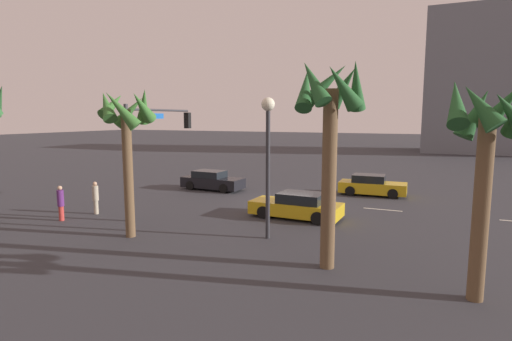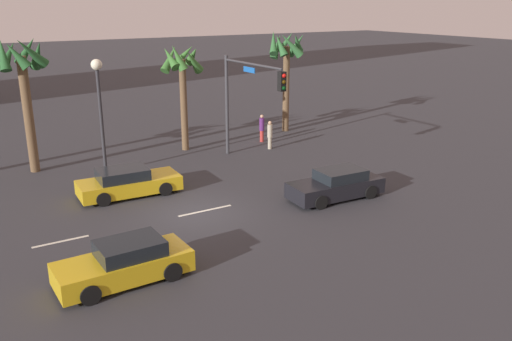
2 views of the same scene
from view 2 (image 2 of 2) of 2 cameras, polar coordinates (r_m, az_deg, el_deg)
ground_plane at (r=23.13m, az=-6.47°, el=-4.50°), size 220.00×220.00×0.00m
lane_stripe_2 at (r=21.63m, az=-20.04°, el=-7.11°), size 2.08×0.14×0.01m
lane_stripe_3 at (r=23.31m, az=-5.41°, el=-4.27°), size 2.51×0.14×0.01m
car_1 at (r=25.55m, az=-13.47°, el=-1.26°), size 4.68×2.09×1.31m
car_3 at (r=17.93m, az=-13.76°, el=-9.54°), size 4.31×1.91×1.35m
car_4 at (r=24.74m, az=8.54°, el=-1.54°), size 4.51×1.98×1.35m
traffic_signal at (r=29.34m, az=-1.13°, el=8.39°), size 0.39×5.86×5.75m
streetlamp at (r=28.35m, az=-16.34°, el=7.78°), size 0.56×0.56×5.92m
pedestrian_0 at (r=32.65m, az=1.48°, el=3.89°), size 0.40×0.40×1.74m
pedestrian_1 at (r=34.36m, az=0.62°, el=4.61°), size 0.34×0.34×1.76m
palm_tree_0 at (r=29.81m, az=-23.48°, el=9.36°), size 2.47×2.71×7.10m
palm_tree_1 at (r=36.79m, az=3.21°, el=12.14°), size 2.73×2.68×6.89m
palm_tree_2 at (r=32.05m, az=-7.91°, el=10.61°), size 2.43×2.69×6.39m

